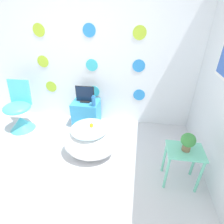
% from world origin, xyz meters
% --- Properties ---
extents(ground_plane, '(12.00, 12.00, 0.00)m').
position_xyz_m(ground_plane, '(0.00, 0.00, 0.00)').
color(ground_plane, silver).
extents(wall_back_dotted, '(4.69, 0.05, 2.60)m').
position_xyz_m(wall_back_dotted, '(0.00, 1.87, 1.30)').
color(wall_back_dotted, white).
rests_on(wall_back_dotted, ground_plane).
extents(bathtub, '(0.81, 0.66, 0.50)m').
position_xyz_m(bathtub, '(0.22, 0.82, 0.25)').
color(bathtub, white).
rests_on(bathtub, ground_plane).
extents(rubber_duck, '(0.06, 0.06, 0.07)m').
position_xyz_m(rubber_duck, '(0.25, 0.84, 0.53)').
color(rubber_duck, yellow).
rests_on(rubber_duck, bathtub).
extents(chair, '(0.47, 0.47, 0.91)m').
position_xyz_m(chair, '(-1.23, 1.28, 0.29)').
color(chair, '#4CC6DB').
rests_on(chair, ground_plane).
extents(tv_cabinet, '(0.48, 0.40, 0.49)m').
position_xyz_m(tv_cabinet, '(-0.07, 1.62, 0.25)').
color(tv_cabinet, '#389ED6').
rests_on(tv_cabinet, ground_plane).
extents(tv, '(0.34, 0.12, 0.30)m').
position_xyz_m(tv, '(-0.07, 1.62, 0.63)').
color(tv, black).
rests_on(tv, tv_cabinet).
extents(vase, '(0.07, 0.07, 0.20)m').
position_xyz_m(vase, '(0.12, 1.48, 0.58)').
color(vase, '#2D72B7').
rests_on(vase, tv_cabinet).
extents(side_table, '(0.43, 0.32, 0.53)m').
position_xyz_m(side_table, '(1.48, 0.52, 0.42)').
color(side_table, '#72D8B7').
rests_on(side_table, ground_plane).
extents(potted_plant_left, '(0.16, 0.16, 0.23)m').
position_xyz_m(potted_plant_left, '(1.48, 0.52, 0.67)').
color(potted_plant_left, '#8C6B4C').
rests_on(potted_plant_left, side_table).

